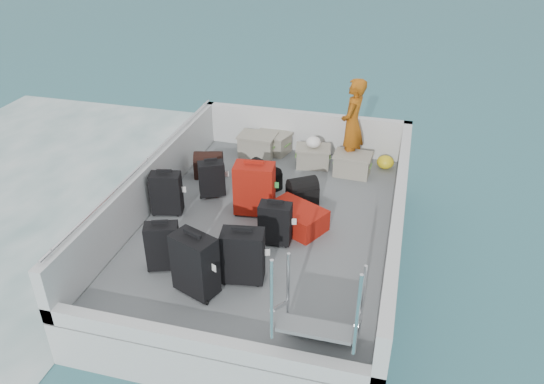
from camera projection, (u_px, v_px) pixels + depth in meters
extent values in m
plane|color=#1B505F|center=(267.00, 258.00, 7.66)|extent=(160.00, 160.00, 0.00)
cube|color=silver|center=(267.00, 241.00, 7.51)|extent=(3.60, 5.00, 0.60)
cube|color=slate|center=(267.00, 223.00, 7.35)|extent=(3.30, 4.70, 0.02)
cube|color=silver|center=(150.00, 185.00, 7.56)|extent=(0.14, 5.00, 0.70)
cube|color=silver|center=(397.00, 219.00, 6.79)|extent=(0.14, 5.00, 0.70)
cube|color=silver|center=(304.00, 131.00, 9.20)|extent=(3.60, 0.14, 0.70)
cube|color=silver|center=(202.00, 344.00, 5.27)|extent=(3.60, 0.14, 0.20)
cylinder|color=silver|center=(147.00, 160.00, 7.36)|extent=(0.04, 4.80, 0.04)
cube|color=black|center=(163.00, 247.00, 6.33)|extent=(0.45, 0.35, 0.62)
cube|color=black|center=(167.00, 194.00, 7.40)|extent=(0.46, 0.33, 0.63)
cube|color=black|center=(212.00, 179.00, 7.86)|extent=(0.44, 0.37, 0.55)
cube|color=black|center=(195.00, 265.00, 5.91)|extent=(0.57, 0.45, 0.75)
cube|color=#B11C0D|center=(254.00, 189.00, 7.39)|extent=(0.58, 0.39, 0.76)
cube|color=black|center=(243.00, 257.00, 6.12)|extent=(0.53, 0.36, 0.67)
cube|color=black|center=(275.00, 224.00, 6.79)|extent=(0.42, 0.26, 0.58)
cube|color=#B11C0D|center=(296.00, 218.00, 7.17)|extent=(0.91, 0.80, 0.30)
cube|color=gray|center=(257.00, 146.00, 9.09)|extent=(0.60, 0.43, 0.35)
cube|color=gray|center=(273.00, 143.00, 9.22)|extent=(0.63, 0.52, 0.33)
cube|color=gray|center=(313.00, 157.00, 8.75)|extent=(0.57, 0.44, 0.32)
cube|color=gray|center=(352.00, 165.00, 8.49)|extent=(0.57, 0.41, 0.33)
ellipsoid|color=yellow|center=(385.00, 162.00, 8.71)|extent=(0.28, 0.26, 0.22)
ellipsoid|color=white|center=(313.00, 144.00, 8.63)|extent=(0.24, 0.24, 0.18)
imported|color=orange|center=(352.00, 125.00, 8.40)|extent=(0.46, 0.62, 1.52)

